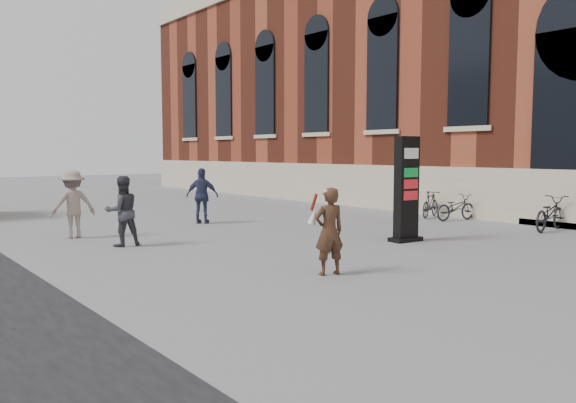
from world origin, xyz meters
TOP-DOWN VIEW (x-y plane):
  - ground at (0.00, 0.00)m, footprint 100.00×100.00m
  - station at (15.48, 6.00)m, footprint 12.15×44.50m
  - info_pylon at (3.69, 1.88)m, footprint 0.91×0.50m
  - woman at (-0.61, 0.17)m, footprint 0.73×0.69m
  - pedestrian_a at (-2.40, 5.75)m, footprint 0.89×0.71m
  - pedestrian_b at (-2.92, 7.91)m, footprint 1.22×0.74m
  - pedestrian_c at (1.39, 8.44)m, footprint 1.06×1.06m
  - bike_4 at (8.60, 0.53)m, footprint 2.02×0.89m
  - bike_6 at (8.60, 3.79)m, footprint 1.77×0.87m
  - bike_7 at (8.60, 4.85)m, footprint 1.65×0.95m

SIDE VIEW (x-z plane):
  - ground at x=0.00m, z-range 0.00..0.00m
  - bike_6 at x=8.60m, z-range 0.00..0.89m
  - bike_7 at x=8.60m, z-range 0.00..0.96m
  - bike_4 at x=8.60m, z-range 0.00..1.03m
  - woman at x=-0.61m, z-range 0.02..1.69m
  - pedestrian_a at x=-2.40m, z-range 0.00..1.75m
  - pedestrian_c at x=1.39m, z-range 0.00..1.81m
  - pedestrian_b at x=-2.92m, z-range 0.00..1.84m
  - info_pylon at x=3.69m, z-range 0.00..2.73m
  - station at x=15.48m, z-range -1.49..17.66m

